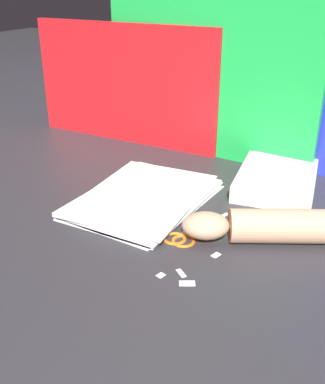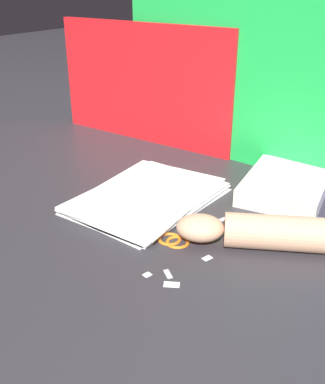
{
  "view_description": "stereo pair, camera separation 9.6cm",
  "coord_description": "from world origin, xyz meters",
  "px_view_note": "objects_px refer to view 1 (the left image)",
  "views": [
    {
      "loc": [
        0.41,
        -0.83,
        0.48
      ],
      "look_at": [
        0.02,
        -0.05,
        0.06
      ],
      "focal_mm": 42.0,
      "sensor_mm": 36.0,
      "label": 1
    },
    {
      "loc": [
        0.49,
        -0.78,
        0.48
      ],
      "look_at": [
        0.02,
        -0.05,
        0.06
      ],
      "focal_mm": 42.0,
      "sensor_mm": 36.0,
      "label": 2
    }
  ],
  "objects_px": {
    "paper_stack": "(144,198)",
    "hand_forearm": "(264,226)",
    "book_closed": "(276,180)",
    "scissors": "(186,231)"
  },
  "relations": [
    {
      "from": "book_closed",
      "to": "paper_stack",
      "type": "bearing_deg",
      "value": -140.8
    },
    {
      "from": "book_closed",
      "to": "scissors",
      "type": "distance_m",
      "value": 0.32
    },
    {
      "from": "scissors",
      "to": "hand_forearm",
      "type": "relative_size",
      "value": 0.58
    },
    {
      "from": "paper_stack",
      "to": "scissors",
      "type": "distance_m",
      "value": 0.17
    },
    {
      "from": "paper_stack",
      "to": "book_closed",
      "type": "bearing_deg",
      "value": 39.2
    },
    {
      "from": "paper_stack",
      "to": "hand_forearm",
      "type": "height_order",
      "value": "hand_forearm"
    },
    {
      "from": "scissors",
      "to": "hand_forearm",
      "type": "height_order",
      "value": "hand_forearm"
    },
    {
      "from": "paper_stack",
      "to": "scissors",
      "type": "bearing_deg",
      "value": -30.85
    },
    {
      "from": "book_closed",
      "to": "hand_forearm",
      "type": "distance_m",
      "value": 0.27
    },
    {
      "from": "hand_forearm",
      "to": "scissors",
      "type": "bearing_deg",
      "value": -166.03
    }
  ]
}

